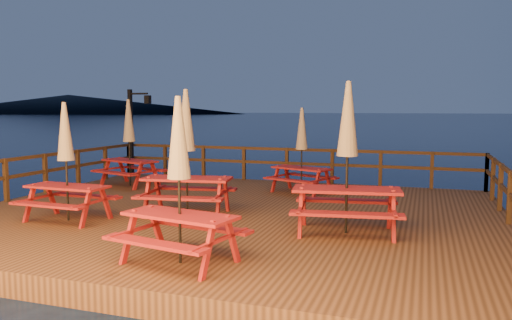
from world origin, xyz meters
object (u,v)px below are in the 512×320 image
object	(u,v)px
picnic_table_0	(302,149)
picnic_table_1	(179,178)
picnic_table_2	(347,155)
lamp_post	(135,124)

from	to	relation	value
picnic_table_0	picnic_table_1	size ratio (longest dim) A/B	0.93
picnic_table_0	picnic_table_1	world-z (taller)	picnic_table_1
picnic_table_0	picnic_table_2	world-z (taller)	picnic_table_2
picnic_table_1	picnic_table_2	size ratio (longest dim) A/B	0.89
picnic_table_1	lamp_post	bearing A→B (deg)	136.79
picnic_table_1	picnic_table_2	world-z (taller)	picnic_table_2
picnic_table_0	lamp_post	bearing A→B (deg)	-173.15
picnic_table_0	picnic_table_2	bearing A→B (deg)	-44.96
lamp_post	picnic_table_1	bearing A→B (deg)	-54.00
picnic_table_0	picnic_table_2	size ratio (longest dim) A/B	0.83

